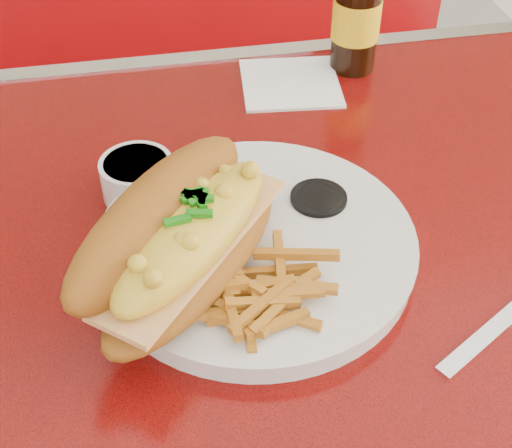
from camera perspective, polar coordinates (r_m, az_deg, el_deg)
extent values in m
cube|color=red|center=(0.71, 1.22, -3.97)|extent=(1.20, 0.80, 0.04)
cube|color=silver|center=(1.02, -3.47, 12.24)|extent=(1.22, 0.03, 0.04)
cube|color=#9A0A0E|center=(1.63, -4.64, 2.84)|extent=(1.20, 0.50, 0.45)
cylinder|color=silver|center=(0.69, 0.00, -1.83)|extent=(0.31, 0.31, 0.02)
cylinder|color=silver|center=(0.68, 0.00, -1.12)|extent=(0.32, 0.32, 0.00)
ellipsoid|color=#995818|center=(0.63, -4.91, -2.97)|extent=(0.22, 0.24, 0.05)
cube|color=#E9B168|center=(0.62, -5.02, -1.65)|extent=(0.19, 0.21, 0.01)
ellipsoid|color=yellow|center=(0.61, -5.10, -0.74)|extent=(0.19, 0.21, 0.05)
ellipsoid|color=#995818|center=(0.62, -7.71, 0.53)|extent=(0.23, 0.25, 0.10)
cube|color=silver|center=(0.66, -1.92, -3.17)|extent=(0.07, 0.11, 0.00)
cube|color=silver|center=(0.70, -5.93, 0.07)|extent=(0.03, 0.04, 0.00)
cylinder|color=silver|center=(0.76, -9.44, 3.62)|extent=(0.10, 0.10, 0.04)
cylinder|color=black|center=(0.75, -9.60, 4.75)|extent=(0.09, 0.09, 0.01)
cylinder|color=black|center=(0.73, 4.98, 1.38)|extent=(0.08, 0.08, 0.03)
cylinder|color=#EA7D55|center=(0.72, 5.03, 2.07)|extent=(0.07, 0.07, 0.01)
cylinder|color=black|center=(0.96, 8.07, 16.34)|extent=(0.07, 0.07, 0.15)
cylinder|color=yellow|center=(0.96, 8.02, 15.96)|extent=(0.07, 0.07, 0.05)
cube|color=silver|center=(0.66, 17.96, -8.46)|extent=(0.11, 0.08, 0.00)
cube|color=white|center=(0.95, 2.77, 11.19)|extent=(0.14, 0.14, 0.00)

